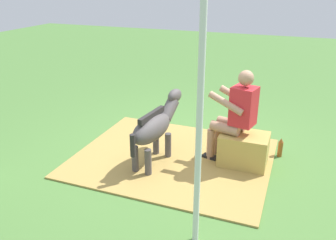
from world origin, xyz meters
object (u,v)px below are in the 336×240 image
Objects in this scene: tent_pole_left at (199,134)px; soda_bottle at (280,148)px; pony_standing at (155,126)px; person_seated at (235,113)px; hay_bale at (243,150)px.

soda_bottle is at bearing -106.58° from tent_pole_left.
pony_standing is at bearing -53.29° from tent_pole_left.
soda_bottle is (-0.62, -0.43, -0.60)m from person_seated.
pony_standing is 0.58× the size of tent_pole_left.
hay_bale is 0.28× the size of tent_pole_left.
soda_bottle is 0.12× the size of tent_pole_left.
tent_pole_left is at bearing 126.71° from pony_standing.
person_seated is 1.76m from tent_pole_left.
person_seated is at bearing -159.52° from pony_standing.
person_seated is 0.96m from soda_bottle.
tent_pole_left reaches higher than hay_bale.
person_seated is at bearing -9.51° from hay_bale.
soda_bottle is at bearing -153.79° from pony_standing.
tent_pole_left reaches higher than person_seated.
pony_standing is 1.77m from tent_pole_left.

